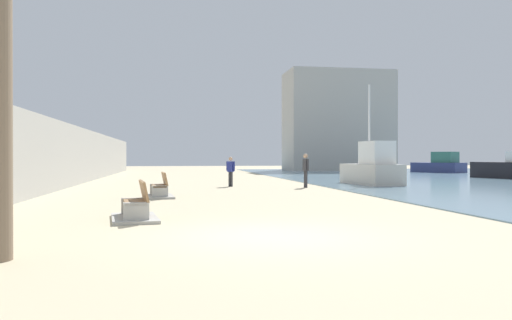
# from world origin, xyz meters

# --- Properties ---
(ground_plane) EXTENTS (120.00, 120.00, 0.00)m
(ground_plane) POSITION_xyz_m (0.00, 18.00, 0.00)
(ground_plane) COLOR #C6B793
(seawall) EXTENTS (0.80, 64.00, 3.30)m
(seawall) POSITION_xyz_m (-7.50, 18.00, 1.65)
(seawall) COLOR #ADAAA3
(seawall) RESTS_ON ground
(bench_near) EXTENTS (1.36, 2.22, 0.98)m
(bench_near) POSITION_xyz_m (-2.81, 3.17, 0.23)
(bench_near) COLOR #ADAAA3
(bench_near) RESTS_ON ground
(bench_far) EXTENTS (1.28, 2.19, 0.98)m
(bench_far) POSITION_xyz_m (-2.39, 10.17, 0.23)
(bench_far) COLOR #ADAAA3
(bench_far) RESTS_ON ground
(person_walking) EXTENTS (0.43, 0.37, 1.58)m
(person_walking) POSITION_xyz_m (1.18, 16.77, 0.91)
(person_walking) COLOR #333338
(person_walking) RESTS_ON ground
(person_standing) EXTENTS (0.27, 0.51, 1.75)m
(person_standing) POSITION_xyz_m (4.88, 15.20, 1.03)
(person_standing) COLOR #333338
(person_standing) RESTS_ON ground
(boat_far_right) EXTENTS (2.24, 4.57, 5.66)m
(boat_far_right) POSITION_xyz_m (9.24, 16.98, 0.93)
(boat_far_right) COLOR beige
(boat_far_right) RESTS_ON water_bay
(boat_nearest) EXTENTS (4.48, 5.37, 2.05)m
(boat_nearest) POSITION_xyz_m (24.43, 36.38, 0.79)
(boat_nearest) COLOR navy
(boat_nearest) RESTS_ON water_bay
(harbor_building) EXTENTS (12.00, 6.00, 11.41)m
(harbor_building) POSITION_xyz_m (17.11, 46.00, 5.70)
(harbor_building) COLOR #ADAAA3
(harbor_building) RESTS_ON ground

